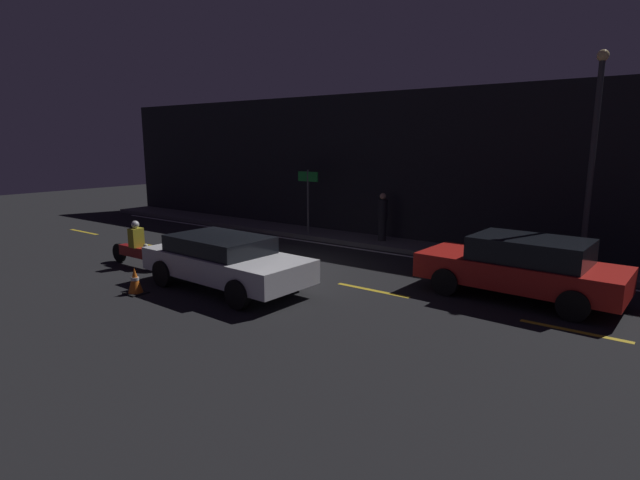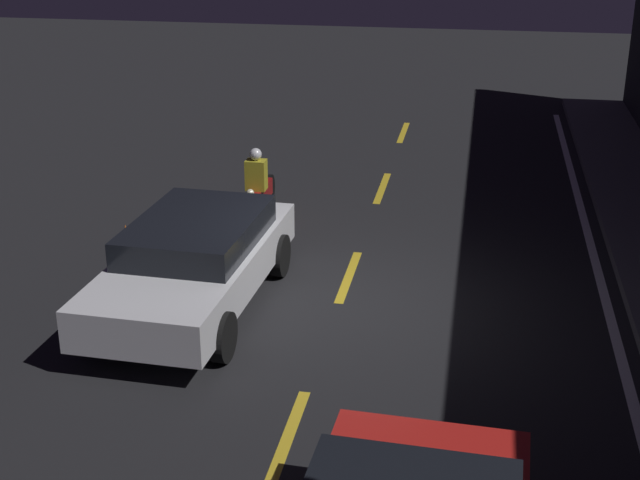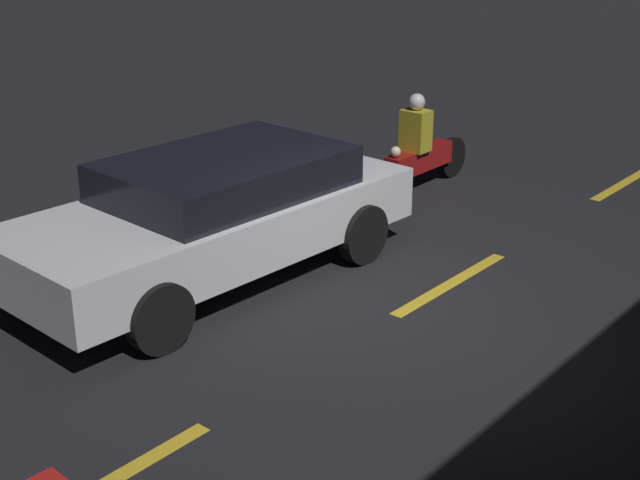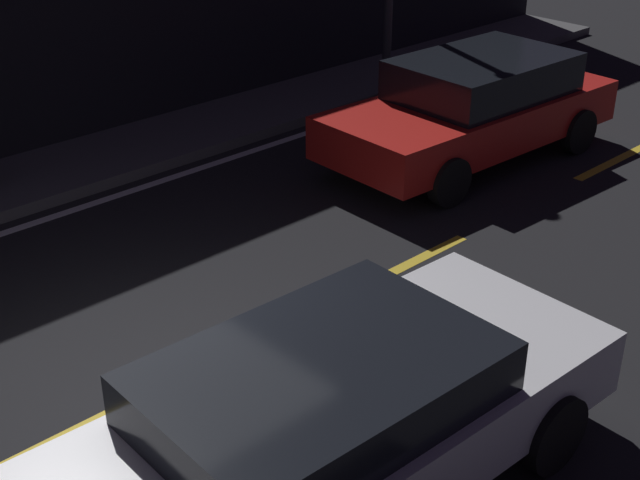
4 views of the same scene
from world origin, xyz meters
The scene contains 9 objects.
ground_plane centered at (0.00, 0.00, 0.00)m, with size 56.00×56.00×0.00m, color black.
lane_dash_a centered at (-10.00, 0.00, 0.00)m, with size 2.00×0.14×0.01m.
lane_dash_b centered at (-5.50, 0.00, 0.00)m, with size 2.00×0.14×0.01m.
lane_dash_c centered at (-1.00, 0.00, 0.00)m, with size 2.00×0.14×0.01m.
lane_dash_d centered at (3.50, 0.00, 0.00)m, with size 2.00×0.14×0.01m.
lane_solid_kerb centered at (0.00, 3.85, 0.00)m, with size 25.20×0.14×0.01m.
sedan_white centered at (0.44, -2.01, 0.72)m, with size 4.55×2.10×1.30m.
motorcycle centered at (-3.32, -2.03, 0.55)m, with size 2.25×0.36×1.36m.
traffic_cone_near centered at (-0.94, -3.62, 0.31)m, with size 0.45×0.45×0.64m.
Camera 2 is at (11.60, 1.86, 5.63)m, focal length 50.00 mm.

